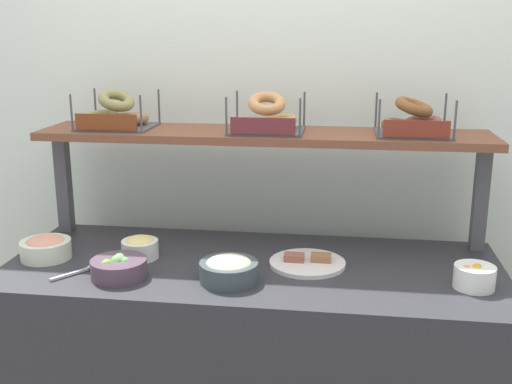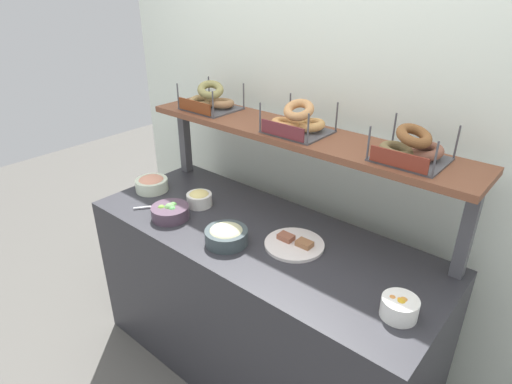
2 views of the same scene
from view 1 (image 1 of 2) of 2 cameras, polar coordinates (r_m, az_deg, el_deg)
name	(u,v)px [view 1 (image 1 of 2)]	position (r m, az deg, el deg)	size (l,w,h in m)	color
back_wall	(271,139)	(2.65, 1.41, 4.83)	(2.94, 0.06, 2.40)	white
deli_counter	(253,372)	(2.40, -0.28, -16.10)	(1.74, 0.70, 0.85)	#2D2D33
shelf_riser_left	(64,183)	(2.63, -17.17, 0.78)	(0.05, 0.05, 0.40)	#4C4C51
shelf_riser_right	(481,198)	(2.44, 19.85, -0.52)	(0.05, 0.05, 0.40)	#4C4C51
upper_shelf	(263,135)	(2.36, 0.64, 5.22)	(1.70, 0.32, 0.03)	brown
bowl_lox_spread	(46,247)	(2.38, -18.67, -4.81)	(0.18, 0.18, 0.08)	silver
bowl_egg_salad	(140,247)	(2.30, -10.56, -4.97)	(0.13, 0.13, 0.08)	white
bowl_fruit_salad	(474,276)	(2.13, 19.34, -7.28)	(0.13, 0.13, 0.08)	white
bowl_tuna_salad	(229,269)	(2.06, -2.50, -7.07)	(0.19, 0.19, 0.08)	#3C484C
bowl_veggie_mix	(119,267)	(2.14, -12.44, -6.75)	(0.19, 0.19, 0.08)	#533E4E
serving_plate_white	(307,262)	(2.21, 4.72, -6.43)	(0.27, 0.27, 0.04)	white
serving_spoon_near_plate	(83,270)	(2.22, -15.55, -6.90)	(0.12, 0.15, 0.01)	#B7B7BC
bagel_basket_everything	(117,115)	(2.49, -12.63, 6.86)	(0.28, 0.24, 0.15)	#4C4C51
bagel_basket_sesame	(266,119)	(2.33, 0.94, 6.70)	(0.28, 0.25, 0.15)	#4C4C51
bagel_basket_cinnamon_raisin	(413,122)	(2.34, 14.13, 6.26)	(0.27, 0.26, 0.14)	#4C4C51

